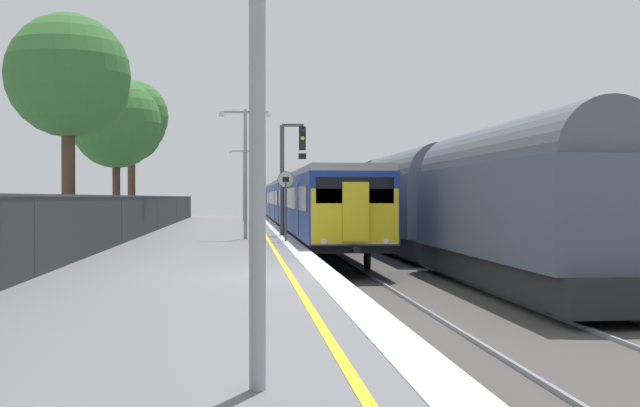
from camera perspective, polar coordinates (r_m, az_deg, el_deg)
ground at (r=17.21m, az=7.95°, el=-6.96°), size 17.40×110.00×1.21m
commuter_train_at_platform at (r=56.26m, az=-2.00°, el=0.10°), size 2.83×63.81×3.81m
freight_train_adjacent_track at (r=43.95m, az=4.24°, el=0.33°), size 2.60×56.66×4.61m
signal_gantry at (r=34.18m, az=-2.19°, el=2.69°), size 1.10×0.24×4.69m
speed_limit_sign at (r=29.49m, az=-2.42°, el=0.49°), size 0.59×0.08×2.55m
platform_lamp_near at (r=6.94m, az=-4.42°, el=12.87°), size 2.00×0.20×5.21m
platform_lamp_mid at (r=31.11m, az=-5.25°, el=2.95°), size 2.00×0.20×4.95m
platform_lamp_far at (r=55.40m, az=-5.36°, el=1.79°), size 2.00×0.20×4.83m
platform_back_fence at (r=17.12m, az=-19.42°, el=-2.03°), size 0.07×99.00×1.67m
background_tree_left at (r=43.19m, az=-12.92°, el=5.76°), size 3.74×3.74×7.64m
background_tree_centre at (r=50.64m, az=-13.18°, el=4.85°), size 3.75×3.75×7.51m
background_tree_right at (r=36.12m, az=-14.05°, el=5.28°), size 3.85×3.85×6.70m
background_tree_back at (r=27.61m, az=-16.97°, el=8.28°), size 3.98×3.98×7.52m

